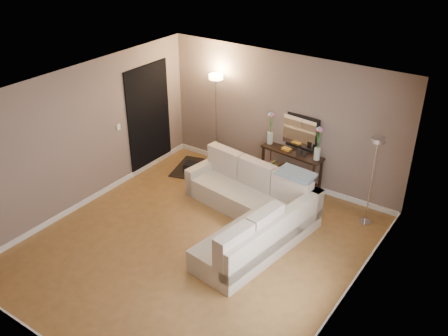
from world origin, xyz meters
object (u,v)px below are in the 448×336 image
Objects in this scene: console_table at (288,166)px; floor_lamp_unlit at (374,164)px; sectional_sofa at (251,209)px; floor_lamp_lit at (216,102)px.

floor_lamp_unlit is (1.76, -0.36, 0.73)m from console_table.
console_table is at bearing 95.23° from sectional_sofa.
floor_lamp_lit is at bearing 139.92° from sectional_sofa.
floor_lamp_lit is 3.46m from floor_lamp_unlit.
sectional_sofa is 2.61m from floor_lamp_lit.
floor_lamp_lit is at bearing 174.67° from floor_lamp_unlit.
floor_lamp_unlit reaches higher than sectional_sofa.
floor_lamp_unlit is at bearing 36.87° from sectional_sofa.
console_table is at bearing 1.31° from floor_lamp_lit.
sectional_sofa reaches higher than console_table.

